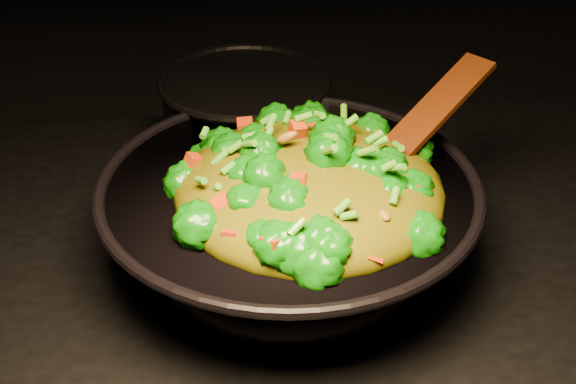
{
  "coord_description": "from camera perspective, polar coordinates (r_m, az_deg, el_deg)",
  "views": [
    {
      "loc": [
        -0.09,
        -0.7,
        1.5
      ],
      "look_at": [
        0.01,
        0.05,
        1.0
      ],
      "focal_mm": 50.0,
      "sensor_mm": 36.0,
      "label": 1
    }
  ],
  "objects": [
    {
      "name": "wok",
      "position": [
        0.93,
        0.08,
        -2.6
      ],
      "size": [
        0.53,
        0.53,
        0.12
      ],
      "primitive_type": null,
      "rotation": [
        0.0,
        0.0,
        -0.31
      ],
      "color": "black",
      "rests_on": "stovetop"
    },
    {
      "name": "stir_fry",
      "position": [
        0.85,
        1.57,
        2.65
      ],
      "size": [
        0.35,
        0.35,
        0.1
      ],
      "primitive_type": null,
      "rotation": [
        0.0,
        0.0,
        -0.2
      ],
      "color": "#106E07",
      "rests_on": "wok"
    },
    {
      "name": "back_pot",
      "position": [
        1.14,
        -3.03,
        5.23
      ],
      "size": [
        0.28,
        0.28,
        0.13
      ],
      "primitive_type": "cylinder",
      "rotation": [
        0.0,
        0.0,
        -0.27
      ],
      "color": "black",
      "rests_on": "stovetop"
    },
    {
      "name": "spatula",
      "position": [
        0.91,
        8.74,
        4.1
      ],
      "size": [
        0.23,
        0.19,
        0.11
      ],
      "primitive_type": "cube",
      "rotation": [
        0.0,
        -0.38,
        0.64
      ],
      "color": "#3E1105",
      "rests_on": "wok"
    }
  ]
}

